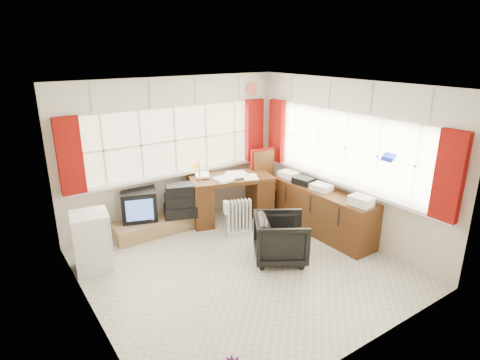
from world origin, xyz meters
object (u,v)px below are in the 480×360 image
at_px(task_chair, 265,179).
at_px(office_chair, 281,238).
at_px(desk_lamp, 199,163).
at_px(desk, 231,196).
at_px(crt_tv, 139,204).
at_px(radiator, 239,221).
at_px(credenza, 321,210).
at_px(mini_fridge, 92,241).
at_px(tv_bench, 156,226).

height_order(task_chair, office_chair, task_chair).
relative_size(desk_lamp, office_chair, 0.54).
bearing_deg(desk_lamp, task_chair, -9.93).
distance_m(desk, crt_tv, 1.59).
bearing_deg(radiator, desk, 69.07).
bearing_deg(desk, office_chair, -96.70).
distance_m(task_chair, crt_tv, 2.32).
relative_size(desk, office_chair, 2.08).
bearing_deg(credenza, office_chair, -163.51).
xyz_separation_m(desk_lamp, mini_fridge, (-1.97, -0.49, -0.67)).
distance_m(desk, office_chair, 1.61).
relative_size(office_chair, mini_fridge, 0.90).
height_order(office_chair, mini_fridge, mini_fridge).
relative_size(radiator, crt_tv, 0.88).
distance_m(credenza, crt_tv, 3.00).
bearing_deg(task_chair, desk_lamp, 170.07).
bearing_deg(office_chair, radiator, 34.32).
xyz_separation_m(office_chair, radiator, (-0.03, 1.02, -0.09)).
distance_m(radiator, tv_bench, 1.39).
distance_m(desk_lamp, office_chair, 1.96).
relative_size(tv_bench, mini_fridge, 1.70).
xyz_separation_m(office_chair, tv_bench, (-1.14, 1.86, -0.21)).
height_order(office_chair, tv_bench, office_chair).
bearing_deg(task_chair, radiator, -150.57).
distance_m(credenza, mini_fridge, 3.57).
bearing_deg(credenza, radiator, 149.76).
xyz_separation_m(crt_tv, mini_fridge, (-0.96, -0.72, -0.09)).
distance_m(tv_bench, mini_fridge, 1.32).
distance_m(office_chair, credenza, 1.19).
bearing_deg(task_chair, tv_bench, 171.86).
bearing_deg(desk, desk_lamp, 159.97).
bearing_deg(tv_bench, credenza, -33.70).
bearing_deg(desk_lamp, tv_bench, 174.66).
height_order(desk_lamp, credenza, desk_lamp).
relative_size(task_chair, credenza, 0.59).
relative_size(office_chair, radiator, 1.24).
height_order(office_chair, crt_tv, crt_tv).
height_order(desk_lamp, crt_tv, desk_lamp).
xyz_separation_m(task_chair, radiator, (-0.96, -0.54, -0.38)).
xyz_separation_m(tv_bench, crt_tv, (-0.20, 0.15, 0.38)).
xyz_separation_m(desk, mini_fridge, (-2.48, -0.30, -0.04)).
bearing_deg(credenza, desk, 127.16).
bearing_deg(tv_bench, crt_tv, 143.00).
distance_m(desk, radiator, 0.65).
bearing_deg(office_chair, desk_lamp, 42.92).
bearing_deg(crt_tv, task_chair, -11.18).
height_order(desk, task_chair, task_chair).
distance_m(desk_lamp, mini_fridge, 2.14).
relative_size(desk_lamp, tv_bench, 0.28).
distance_m(radiator, mini_fridge, 2.29).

